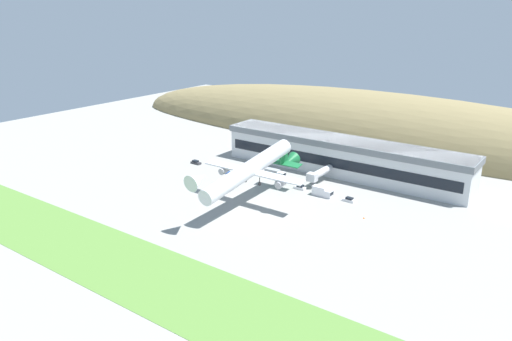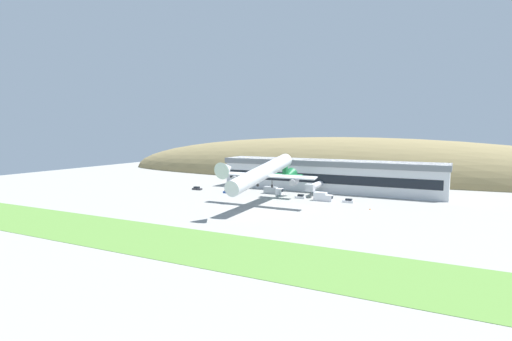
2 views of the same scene
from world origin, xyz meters
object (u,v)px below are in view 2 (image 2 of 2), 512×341
Objects in this scene: jetway_0 at (314,186)px; service_car_3 at (300,197)px; cargo_airplane at (263,173)px; box_truck at (273,190)px; service_car_2 at (197,189)px; traffic_cone_0 at (370,209)px; fuel_truck at (323,197)px; service_car_0 at (348,201)px; service_car_1 at (228,192)px; terminal_building at (329,174)px.

jetway_0 is 9.66m from service_car_3.
cargo_airplane reaches higher than box_truck.
service_car_2 is at bearing -170.75° from jetway_0.
jetway_0 is 32.77m from traffic_cone_0.
fuel_truck is at bearing 154.76° from traffic_cone_0.
cargo_airplane is at bearing -162.63° from traffic_cone_0.
jetway_0 reaches higher than service_car_0.
fuel_truck is (41.83, 0.41, 0.92)m from service_car_1.
cargo_airplane is 12.10× the size of service_car_2.
fuel_truck is at bearing 52.75° from cargo_airplane.
service_car_3 is 15.39m from box_truck.
terminal_building is 26.87m from box_truck.
service_car_2 is (-52.37, -8.53, -3.37)m from jetway_0.
box_truck is (-33.51, 5.94, 0.83)m from service_car_0.
terminal_building reaches higher than traffic_cone_0.
fuel_truck is (5.45, -25.28, -6.24)m from terminal_building.
service_car_1 reaches higher than service_car_0.
terminal_building is at bearing 121.70° from service_car_0.
service_car_3 is at bearing -107.29° from jetway_0.
cargo_airplane is at bearing -105.79° from jetway_0.
terminal_building is 59.19m from service_car_2.
jetway_0 is 1.79× the size of box_truck.
terminal_building is 22.78× the size of service_car_0.
service_car_3 is at bearing 3.05° from service_car_1.
fuel_truck is 0.87× the size of box_truck.
fuel_truck is (15.28, 20.10, -10.32)m from cargo_airplane.
cargo_airplane is at bearing -72.31° from box_truck.
fuel_truck is at bearing -1.40° from service_car_2.
service_car_3 is 30.86m from traffic_cone_0.
terminal_building is 24.57× the size of service_car_1.
traffic_cone_0 is at bearing -25.24° from fuel_truck.
terminal_building is at bearing 85.02° from jetway_0.
service_car_2 is 0.55× the size of box_truck.
box_truck is at bearing -134.81° from terminal_building.
terminal_building is 15.82m from jetway_0.
service_car_1 reaches higher than traffic_cone_0.
service_car_3 is at bearing 160.07° from traffic_cone_0.
cargo_airplane is 30.06m from box_truck.
service_car_1 is (-35.05, -10.38, -3.38)m from jetway_0.
service_car_0 is at bearing 4.85° from fuel_truck.
jetway_0 is at bearing 124.21° from fuel_truck.
terminal_building is 168.60× the size of traffic_cone_0.
jetway_0 is 3.25× the size of service_car_2.
service_car_0 is 0.60× the size of fuel_truck.
fuel_truck reaches higher than box_truck.
service_car_1 is 6.86× the size of traffic_cone_0.
traffic_cone_0 is (61.36, -8.80, -0.33)m from service_car_1.
service_car_0 is 0.52× the size of box_truck.
jetway_0 is at bearing 143.91° from traffic_cone_0.
service_car_1 is at bearing -179.44° from fuel_truck.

